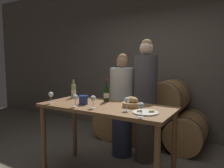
% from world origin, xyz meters
% --- Properties ---
extents(stone_wall_back, '(10.00, 0.12, 3.20)m').
position_xyz_m(stone_wall_back, '(0.00, 2.03, 1.60)').
color(stone_wall_back, '#60594F').
rests_on(stone_wall_back, ground_plane).
extents(barrel_stack, '(1.99, 0.84, 1.17)m').
position_xyz_m(barrel_stack, '(0.00, 1.49, 0.52)').
color(barrel_stack, '#A87A47').
rests_on(barrel_stack, ground_plane).
extents(tasting_table, '(1.66, 0.74, 0.95)m').
position_xyz_m(tasting_table, '(0.00, 0.00, 0.82)').
color(tasting_table, brown).
rests_on(tasting_table, ground_plane).
extents(person_left, '(0.38, 0.38, 1.61)m').
position_xyz_m(person_left, '(-0.16, 0.72, 0.80)').
color(person_left, '#2D334C').
rests_on(person_left, ground_plane).
extents(person_right, '(0.33, 0.33, 1.80)m').
position_xyz_m(person_right, '(0.23, 0.72, 0.93)').
color(person_right, '#4C4238').
rests_on(person_right, ground_plane).
extents(wine_bottle_red, '(0.07, 0.07, 0.30)m').
position_xyz_m(wine_bottle_red, '(-0.12, 0.20, 1.06)').
color(wine_bottle_red, '#193819').
rests_on(wine_bottle_red, tasting_table).
extents(wine_bottle_white, '(0.07, 0.07, 0.29)m').
position_xyz_m(wine_bottle_white, '(-0.70, 0.22, 1.06)').
color(wine_bottle_white, '#ADBC7F').
rests_on(wine_bottle_white, tasting_table).
extents(blue_crock, '(0.12, 0.12, 0.11)m').
position_xyz_m(blue_crock, '(-0.28, -0.09, 1.01)').
color(blue_crock, navy).
rests_on(blue_crock, tasting_table).
extents(bread_basket, '(0.22, 0.22, 0.12)m').
position_xyz_m(bread_basket, '(0.31, 0.08, 1.00)').
color(bread_basket, tan).
rests_on(bread_basket, tasting_table).
extents(cheese_plate, '(0.27, 0.27, 0.04)m').
position_xyz_m(cheese_plate, '(0.57, -0.12, 0.96)').
color(cheese_plate, white).
rests_on(cheese_plate, tasting_table).
extents(wine_glass_far_left, '(0.07, 0.07, 0.15)m').
position_xyz_m(wine_glass_far_left, '(-0.68, -0.25, 1.06)').
color(wine_glass_far_left, white).
rests_on(wine_glass_far_left, tasting_table).
extents(wine_glass_left, '(0.07, 0.07, 0.15)m').
position_xyz_m(wine_glass_left, '(-0.27, -0.25, 1.06)').
color(wine_glass_left, white).
rests_on(wine_glass_left, tasting_table).
extents(wine_glass_center, '(0.07, 0.07, 0.15)m').
position_xyz_m(wine_glass_center, '(-0.05, -0.21, 1.06)').
color(wine_glass_center, white).
rests_on(wine_glass_center, tasting_table).
extents(wine_glass_right, '(0.07, 0.07, 0.15)m').
position_xyz_m(wine_glass_right, '(0.35, -0.12, 1.06)').
color(wine_glass_right, white).
rests_on(wine_glass_right, tasting_table).
extents(wine_glass_far_right, '(0.07, 0.07, 0.15)m').
position_xyz_m(wine_glass_far_right, '(0.60, -0.30, 1.06)').
color(wine_glass_far_right, white).
rests_on(wine_glass_far_right, tasting_table).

